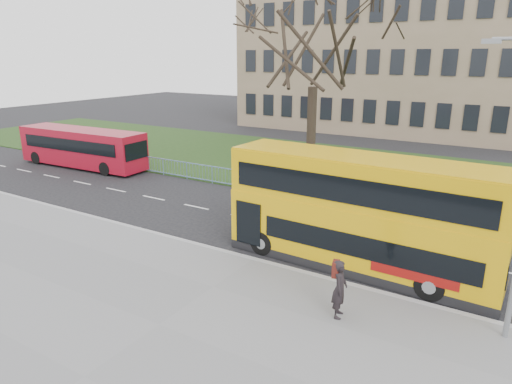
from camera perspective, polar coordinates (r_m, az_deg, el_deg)
ground at (r=18.92m, az=2.14°, el=-6.97°), size 120.00×120.00×0.00m
pavement at (r=14.07m, az=-11.99°, el=-16.09°), size 80.00×10.50×0.12m
kerb at (r=17.67m, az=-0.35°, el=-8.49°), size 80.00×0.20×0.14m
grass_verge at (r=31.54m, az=14.96°, el=2.30°), size 80.00×15.40×0.08m
guard_railing at (r=24.36m, az=9.77°, el=-0.33°), size 40.00×0.12×1.10m
bare_tree at (r=27.62m, az=7.20°, el=15.19°), size 9.56×9.56×13.66m
civic_building at (r=51.91m, az=17.00°, el=15.40°), size 30.00×15.00×14.00m
yellow_bus at (r=16.92m, az=12.87°, el=-2.25°), size 9.95×2.71×4.14m
red_bus at (r=34.32m, az=-20.93°, el=5.27°), size 10.21×2.74×2.67m
pedestrian at (r=13.91m, az=10.41°, el=-11.82°), size 0.57×0.74×1.80m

